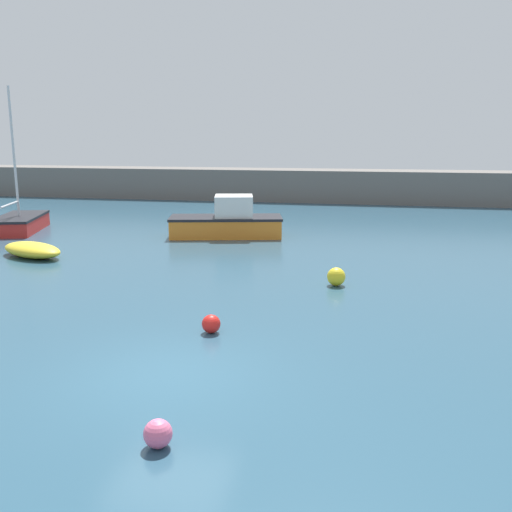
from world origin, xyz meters
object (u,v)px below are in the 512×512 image
open_tender_yellow (32,250)px  mooring_buoy_pink (158,434)px  motorboat_with_cabin (228,222)px  sailboat_tall_mast (20,222)px  mooring_buoy_yellow (336,277)px  mooring_buoy_red (211,324)px

open_tender_yellow → mooring_buoy_pink: open_tender_yellow is taller
motorboat_with_cabin → mooring_buoy_pink: (3.76, -18.71, -0.49)m
open_tender_yellow → sailboat_tall_mast: size_ratio=0.48×
motorboat_with_cabin → mooring_buoy_yellow: (5.76, -8.29, -0.42)m
sailboat_tall_mast → mooring_buoy_red: (13.83, -12.79, -0.22)m
sailboat_tall_mast → mooring_buoy_yellow: size_ratio=12.02×
motorboat_with_cabin → sailboat_tall_mast: (-10.74, -0.69, -0.26)m
mooring_buoy_red → sailboat_tall_mast: bearing=137.2°
open_tender_yellow → motorboat_with_cabin: bearing=68.1°
sailboat_tall_mast → mooring_buoy_yellow: sailboat_tall_mast is taller
sailboat_tall_mast → mooring_buoy_red: bearing=-150.9°
mooring_buoy_pink → motorboat_with_cabin: bearing=101.4°
sailboat_tall_mast → mooring_buoy_pink: 23.13m
motorboat_with_cabin → mooring_buoy_red: (3.09, -13.48, -0.48)m
motorboat_with_cabin → mooring_buoy_yellow: motorboat_with_cabin is taller
motorboat_with_cabin → sailboat_tall_mast: bearing=-9.8°
mooring_buoy_yellow → mooring_buoy_pink: size_ratio=1.31×
sailboat_tall_mast → mooring_buoy_yellow: bearing=-132.9°
open_tender_yellow → motorboat_with_cabin: motorboat_with_cabin is taller
mooring_buoy_pink → mooring_buoy_red: bearing=97.3°
mooring_buoy_yellow → mooring_buoy_pink: (-2.01, -10.42, -0.07)m
mooring_buoy_yellow → mooring_buoy_pink: mooring_buoy_yellow is taller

